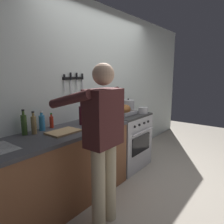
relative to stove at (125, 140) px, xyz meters
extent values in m
plane|color=#A89E8E|center=(-0.22, -0.99, -0.45)|extent=(8.00, 8.00, 0.00)
cube|color=silver|center=(-0.22, 0.36, 0.85)|extent=(6.00, 0.10, 2.60)
cube|color=black|center=(-0.84, 0.30, 1.04)|extent=(0.37, 0.02, 0.04)
cube|color=silver|center=(-1.00, 0.29, 0.95)|extent=(0.02, 0.00, 0.16)
cube|color=black|center=(-1.00, 0.29, 1.06)|extent=(0.02, 0.02, 0.08)
cube|color=silver|center=(-0.89, 0.29, 0.93)|extent=(0.02, 0.00, 0.19)
cube|color=black|center=(-0.89, 0.29, 1.07)|extent=(0.02, 0.02, 0.10)
cube|color=silver|center=(-0.78, 0.29, 0.95)|extent=(0.02, 0.00, 0.14)
cube|color=black|center=(-0.78, 0.29, 1.07)|extent=(0.02, 0.02, 0.09)
cube|color=silver|center=(-0.67, 0.29, 0.93)|extent=(0.02, 0.00, 0.18)
cube|color=black|center=(-0.67, 0.29, 1.07)|extent=(0.02, 0.02, 0.08)
cylinder|color=white|center=(-0.10, 0.29, 1.14)|extent=(0.15, 0.02, 0.15)
torus|color=black|center=(-0.10, 0.29, 1.14)|extent=(0.16, 0.02, 0.16)
cube|color=brown|center=(-1.42, 0.00, -0.02)|extent=(2.00, 0.62, 0.86)
cube|color=#3D3D42|center=(-1.42, 0.00, 0.43)|extent=(2.03, 0.65, 0.04)
cube|color=#BCBCC1|center=(0.00, 0.00, -0.02)|extent=(0.76, 0.62, 0.87)
cube|color=black|center=(0.00, -0.31, 0.00)|extent=(0.53, 0.01, 0.28)
cube|color=#2D2D2D|center=(0.00, 0.00, 0.43)|extent=(0.76, 0.62, 0.03)
cylinder|color=black|center=(-0.21, -0.32, 0.33)|extent=(0.04, 0.02, 0.04)
cylinder|color=black|center=(-0.08, -0.32, 0.33)|extent=(0.04, 0.02, 0.04)
cylinder|color=black|center=(0.08, -0.32, 0.33)|extent=(0.04, 0.02, 0.04)
cylinder|color=black|center=(0.21, -0.32, 0.33)|extent=(0.04, 0.02, 0.04)
cylinder|color=silver|center=(0.00, -0.34, 0.21)|extent=(0.61, 0.02, 0.02)
cylinder|color=#C6B793|center=(-1.38, -0.61, -0.02)|extent=(0.14, 0.14, 0.86)
cylinder|color=#C6B793|center=(-1.20, -0.61, -0.02)|extent=(0.14, 0.14, 0.86)
cube|color=#4C2323|center=(-1.29, -0.61, 0.69)|extent=(0.38, 0.22, 0.56)
sphere|color=tan|center=(-1.29, -0.61, 1.10)|extent=(0.21, 0.21, 0.21)
cylinder|color=#4C2323|center=(-1.50, -0.37, 0.87)|extent=(0.09, 0.55, 0.22)
cylinder|color=#4C2323|center=(-1.08, -0.37, 0.87)|extent=(0.09, 0.55, 0.22)
cube|color=#B7B7BC|center=(-0.05, -0.03, 0.46)|extent=(0.34, 0.25, 0.01)
cube|color=#B7B7BC|center=(-0.05, -0.15, 0.49)|extent=(0.34, 0.01, 0.05)
cube|color=#B7B7BC|center=(-0.05, 0.10, 0.49)|extent=(0.34, 0.01, 0.05)
cube|color=#B7B7BC|center=(-0.22, -0.03, 0.49)|extent=(0.01, 0.25, 0.05)
cube|color=#B7B7BC|center=(0.12, -0.03, 0.49)|extent=(0.01, 0.25, 0.05)
ellipsoid|color=#935628|center=(-0.05, -0.03, 0.54)|extent=(0.23, 0.16, 0.15)
cylinder|color=#B7B7BC|center=(0.25, 0.11, 0.54)|extent=(0.21, 0.21, 0.19)
cylinder|color=#B2B2B7|center=(0.25, 0.11, 0.64)|extent=(0.21, 0.21, 0.01)
sphere|color=black|center=(0.25, 0.11, 0.66)|extent=(0.03, 0.03, 0.03)
cylinder|color=#B7B7BC|center=(0.24, -0.20, 0.50)|extent=(0.16, 0.16, 0.10)
cube|color=tan|center=(-1.33, -0.05, 0.46)|extent=(0.36, 0.24, 0.02)
cylinder|color=#997F4C|center=(-1.56, 0.17, 0.55)|extent=(0.06, 0.06, 0.20)
cylinder|color=#997F4C|center=(-1.56, 0.17, 0.67)|extent=(0.03, 0.03, 0.04)
cylinder|color=black|center=(-1.56, 0.17, 0.70)|extent=(0.03, 0.03, 0.01)
cylinder|color=#47141E|center=(-0.93, 0.06, 0.57)|extent=(0.07, 0.07, 0.24)
cylinder|color=#47141E|center=(-0.93, 0.06, 0.72)|extent=(0.03, 0.03, 0.05)
cylinder|color=maroon|center=(-0.93, 0.06, 0.75)|extent=(0.03, 0.03, 0.01)
cylinder|color=gold|center=(-0.58, 0.13, 0.56)|extent=(0.07, 0.07, 0.22)
cylinder|color=gold|center=(-0.58, 0.13, 0.69)|extent=(0.03, 0.03, 0.05)
cylinder|color=black|center=(-0.58, 0.13, 0.72)|extent=(0.03, 0.03, 0.01)
cylinder|color=#338CCC|center=(-1.42, 0.22, 0.54)|extent=(0.07, 0.07, 0.18)
cylinder|color=#338CCC|center=(-1.42, 0.22, 0.65)|extent=(0.03, 0.03, 0.04)
cylinder|color=white|center=(-1.42, 0.22, 0.67)|extent=(0.03, 0.03, 0.01)
cylinder|color=#385623|center=(-1.64, 0.22, 0.56)|extent=(0.06, 0.06, 0.22)
cylinder|color=#385623|center=(-1.64, 0.22, 0.69)|extent=(0.03, 0.03, 0.05)
cylinder|color=black|center=(-1.64, 0.22, 0.72)|extent=(0.03, 0.03, 0.01)
cylinder|color=red|center=(-1.27, 0.24, 0.52)|extent=(0.05, 0.05, 0.14)
cylinder|color=red|center=(-1.27, 0.24, 0.60)|extent=(0.02, 0.02, 0.03)
cylinder|color=#197219|center=(-1.27, 0.24, 0.63)|extent=(0.02, 0.02, 0.01)
camera|label=1|loc=(-2.81, -1.88, 1.12)|focal=33.52mm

